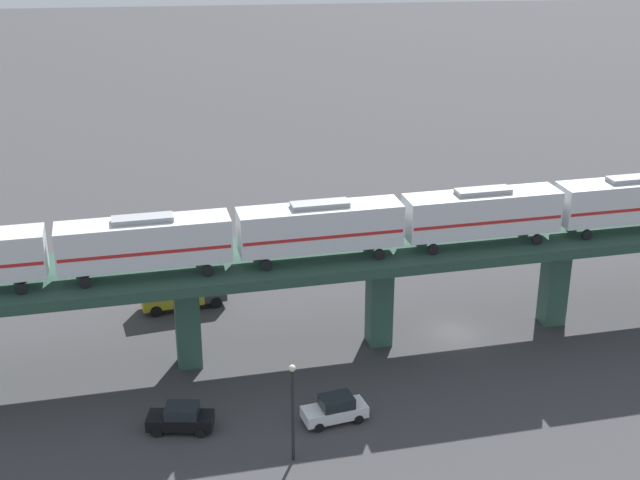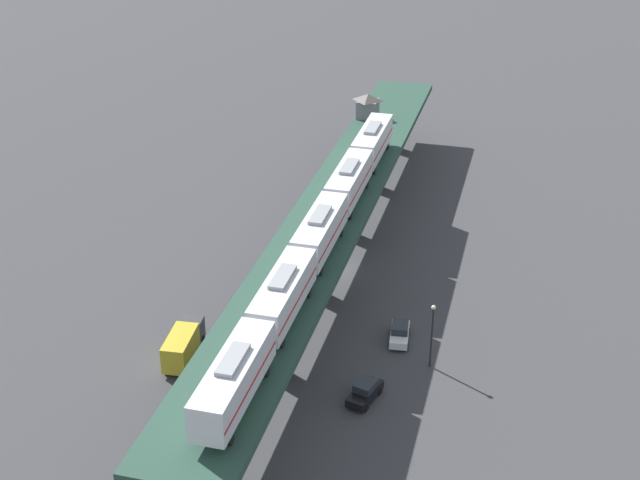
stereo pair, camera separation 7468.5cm
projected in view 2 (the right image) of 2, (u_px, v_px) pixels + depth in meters
The scene contains 8 objects.
ground_plane at pixel (334, 269), 103.30m from camera, with size 400.00×400.00×0.00m, color #38383A.
elevated_viaduct at pixel (335, 213), 100.15m from camera, with size 19.38×92.34×8.36m.
subway_train at pixel (320, 231), 87.97m from camera, with size 10.28×62.28×4.45m.
signal_hut at pixel (368, 105), 123.84m from camera, with size 3.58×3.58×3.40m.
street_car_black at pixel (365, 391), 81.26m from camera, with size 2.40×4.60×1.89m.
street_car_white at pixel (400, 333), 89.80m from camera, with size 2.77×4.70×1.89m.
delivery_truck at pixel (183, 344), 86.57m from camera, with size 3.70×7.51×3.20m.
street_lamp at pixel (432, 331), 84.36m from camera, with size 0.44×0.44×6.94m.
Camera 2 is at (-31.78, 84.23, 50.78)m, focal length 50.00 mm.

